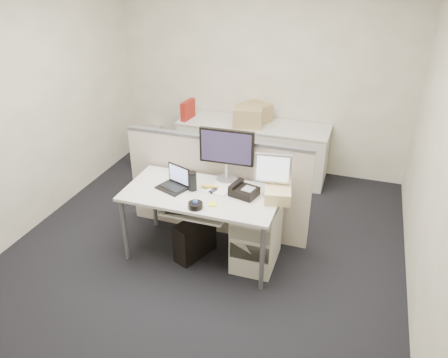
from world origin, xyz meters
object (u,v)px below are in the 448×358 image
(desk, at_px, (202,198))
(laptop, at_px, (172,179))
(desk_phone, at_px, (244,192))
(monitor_main, at_px, (227,155))

(desk, bearing_deg, laptop, -176.19)
(desk_phone, bearing_deg, monitor_main, 150.42)
(monitor_main, relative_size, desk_phone, 2.23)
(desk_phone, bearing_deg, desk, -154.98)
(desk, height_order, monitor_main, monitor_main)
(monitor_main, distance_m, desk_phone, 0.42)
(monitor_main, distance_m, laptop, 0.59)
(monitor_main, xyz_separation_m, desk_phone, (0.25, -0.24, -0.24))
(monitor_main, bearing_deg, laptop, -144.98)
(monitor_main, bearing_deg, desk, -117.17)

